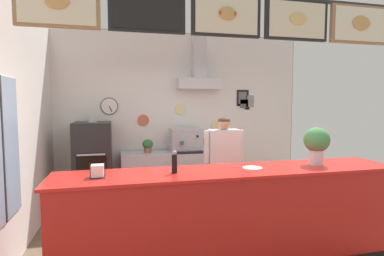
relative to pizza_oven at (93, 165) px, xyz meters
The scene contains 14 objects.
ground_plane 2.56m from the pizza_oven, 48.88° to the right, with size 5.76×5.76×0.00m, color brown.
back_wall_assembly 1.91m from the pizza_oven, 13.52° to the left, with size 4.75×2.65×3.09m.
service_counter 2.77m from the pizza_oven, 54.23° to the right, with size 3.78×0.70×1.05m.
back_prep_counter 1.47m from the pizza_oven, ahead, with size 1.96×0.59×0.88m.
pizza_oven is the anchor object (origin of this frame).
shop_worker 2.20m from the pizza_oven, 29.51° to the right, with size 0.60×0.22×1.56m.
espresso_machine 1.65m from the pizza_oven, ahead, with size 0.57×0.47×0.43m.
potted_thyme 1.95m from the pizza_oven, ahead, with size 0.19×0.19×0.25m.
potted_oregano 0.97m from the pizza_oven, ahead, with size 0.19×0.19×0.24m.
potted_basil 2.25m from the pizza_oven, ahead, with size 0.17×0.17×0.20m.
napkin_holder 2.29m from the pizza_oven, 84.71° to the right, with size 0.14×0.14×0.14m.
condiment_plate 2.91m from the pizza_oven, 50.57° to the right, with size 0.22×0.22×0.01m.
basil_vase 3.50m from the pizza_oven, 39.41° to the right, with size 0.29×0.29×0.44m.
pepper_grinder 2.48m from the pizza_oven, 66.64° to the right, with size 0.06×0.06×0.23m.
Camera 1 is at (-1.21, -3.48, 1.77)m, focal length 28.84 mm.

